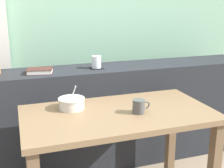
# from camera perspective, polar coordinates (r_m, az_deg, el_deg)

# --- Properties ---
(dark_console_ledge) EXTENTS (2.80, 0.39, 0.85)m
(dark_console_ledge) POSITION_cam_1_polar(r_m,az_deg,el_deg) (2.50, -3.55, -6.46)
(dark_console_ledge) COLOR #23262B
(dark_console_ledge) RESTS_ON ground
(breakfast_table) EXTENTS (1.18, 0.64, 0.71)m
(breakfast_table) POSITION_cam_1_polar(r_m,az_deg,el_deg) (1.88, 1.23, -8.58)
(breakfast_table) COLOR brown
(breakfast_table) RESTS_ON ground
(coaster_square) EXTENTS (0.10, 0.10, 0.00)m
(coaster_square) POSITION_cam_1_polar(r_m,az_deg,el_deg) (2.35, -3.02, 3.10)
(coaster_square) COLOR black
(coaster_square) RESTS_ON dark_console_ledge
(juice_glass) EXTENTS (0.07, 0.07, 0.10)m
(juice_glass) POSITION_cam_1_polar(r_m,az_deg,el_deg) (2.34, -3.04, 4.19)
(juice_glass) COLOR white
(juice_glass) RESTS_ON coaster_square
(closed_book) EXTENTS (0.21, 0.17, 0.03)m
(closed_book) POSITION_cam_1_polar(r_m,az_deg,el_deg) (2.26, -13.82, 2.49)
(closed_book) COLOR #47231E
(closed_book) RESTS_ON dark_console_ledge
(soup_bowl) EXTENTS (0.17, 0.17, 0.16)m
(soup_bowl) POSITION_cam_1_polar(r_m,az_deg,el_deg) (1.89, -7.83, -3.75)
(soup_bowl) COLOR silver
(soup_bowl) RESTS_ON breakfast_table
(ceramic_mug) EXTENTS (0.11, 0.08, 0.08)m
(ceramic_mug) POSITION_cam_1_polar(r_m,az_deg,el_deg) (1.81, 5.25, -4.31)
(ceramic_mug) COLOR #4C4C4C
(ceramic_mug) RESTS_ON breakfast_table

